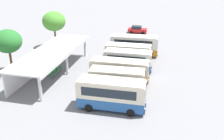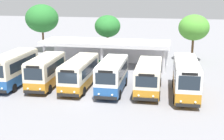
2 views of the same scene
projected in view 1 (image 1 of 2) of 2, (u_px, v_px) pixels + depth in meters
ground_plane at (142, 79)px, 34.57m from camera, size 180.00×180.00×0.00m
city_bus_nearest_orange at (112, 93)px, 26.92m from camera, size 2.52×7.44×3.45m
city_bus_second_in_row at (117, 80)px, 30.18m from camera, size 2.60×6.82×3.19m
city_bus_middle_cream at (120, 70)px, 33.47m from camera, size 2.45×7.90×3.00m
city_bus_fourth_amber at (128, 60)px, 36.49m from camera, size 2.45×6.98×3.17m
city_bus_fifth_blue at (128, 53)px, 39.82m from camera, size 2.59×7.34×2.95m
city_bus_far_end_green at (134, 45)px, 42.80m from camera, size 2.47×8.11×3.46m
parked_car_flank at (137, 29)px, 56.87m from camera, size 1.89×4.24×1.62m
terminal_canopy at (48, 55)px, 35.73m from camera, size 16.89×5.30×3.40m
waiting_chair_end_by_column at (51, 75)px, 34.63m from camera, size 0.45×0.45×0.86m
waiting_chair_second_from_end at (53, 73)px, 35.18m from camera, size 0.45×0.45×0.86m
waiting_chair_middle_seat at (55, 72)px, 35.71m from camera, size 0.45×0.45×0.86m
waiting_chair_fourth_seat at (56, 70)px, 36.27m from camera, size 0.45×0.45×0.86m
waiting_chair_fifth_seat at (58, 68)px, 36.81m from camera, size 0.45×0.45×0.86m
waiting_chair_far_end_seat at (60, 67)px, 37.34m from camera, size 0.45×0.45×0.86m
roadside_tree_behind_canopy at (8, 41)px, 35.13m from camera, size 3.90×3.90×6.33m
roadside_tree_east_of_canopy at (54, 21)px, 46.05m from camera, size 4.23×4.23×6.68m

